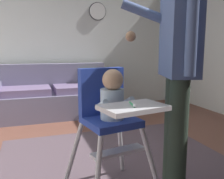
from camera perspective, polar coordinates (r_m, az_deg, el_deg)
The scene contains 6 objects.
ground at distance 2.48m, azimuth 2.22°, elevation -18.53°, with size 6.28×6.87×0.10m, color brown.
wall_far at distance 4.78m, azimuth -9.40°, elevation 12.59°, with size 5.48×0.06×2.78m, color silver.
couch at distance 4.28m, azimuth -13.70°, elevation -1.43°, with size 1.97×0.86×0.86m.
high_chair at distance 1.80m, azimuth -0.33°, elevation -4.37°, with size 0.70×0.80×0.98m.
adult_standing at distance 1.82m, azimuth 14.97°, elevation 4.40°, with size 0.50×0.59×1.69m.
wall_clock at distance 4.89m, azimuth -3.39°, elevation 17.69°, with size 0.33×0.04×0.33m.
Camera 1 is at (-0.79, -2.05, 1.10)m, focal length 39.30 mm.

